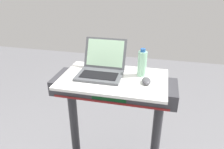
# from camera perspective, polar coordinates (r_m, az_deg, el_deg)

# --- Properties ---
(desk_board) EXTENTS (0.76, 0.48, 0.02)m
(desk_board) POSITION_cam_1_polar(r_m,az_deg,el_deg) (1.55, 0.42, -1.23)
(desk_board) COLOR white
(desk_board) RESTS_ON treadmill_base
(laptop) EXTENTS (0.32, 0.33, 0.23)m
(laptop) POSITION_cam_1_polar(r_m,az_deg,el_deg) (1.59, -2.79, 1.80)
(laptop) COLOR #515459
(laptop) RESTS_ON desk_board
(computer_mouse) EXTENTS (0.07, 0.11, 0.03)m
(computer_mouse) POSITION_cam_1_polar(r_m,az_deg,el_deg) (1.48, 9.04, -1.67)
(computer_mouse) COLOR #4C4C51
(computer_mouse) RESTS_ON desk_board
(water_bottle) EXTENTS (0.07, 0.07, 0.20)m
(water_bottle) POSITION_cam_1_polar(r_m,az_deg,el_deg) (1.56, 7.96, 2.94)
(water_bottle) COLOR #9EDBB2
(water_bottle) RESTS_ON desk_board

